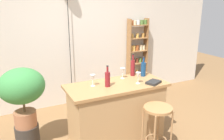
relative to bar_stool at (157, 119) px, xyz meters
The scene contains 13 objects.
back_wall 2.39m from the bar_stool, 98.31° to the left, with size 6.40×0.10×2.80m, color beige.
kitchen_counter 0.64m from the bar_stool, 120.26° to the left, with size 1.43×0.65×0.89m.
bar_stool is the anchor object (origin of this frame).
spice_shelf 2.28m from the bar_stool, 65.01° to the left, with size 0.45×0.17×1.68m.
plant_stool 1.83m from the bar_stool, 149.43° to the left, with size 0.33×0.33×0.36m, color #2D2823.
potted_plant 1.83m from the bar_stool, 149.43° to the left, with size 0.60×0.54×0.83m.
bottle_vinegar 0.88m from the bar_stool, 72.43° to the left, with size 0.08×0.08×0.31m.
bottle_wine_red 0.85m from the bar_stool, 132.42° to the left, with size 0.07×0.07×0.30m.
bottle_sauce_amber 0.94m from the bar_stool, 83.85° to the left, with size 0.07×0.07×0.35m.
wine_glass_left 0.65m from the bar_stool, 94.28° to the left, with size 0.07×0.07×0.16m.
wine_glass_center 1.02m from the bar_stool, 135.99° to the left, with size 0.07×0.07×0.16m.
wine_glass_right 0.89m from the bar_stool, 99.68° to the left, with size 0.07×0.07×0.16m.
cookbook 0.54m from the bar_stool, 64.59° to the left, with size 0.21×0.15×0.04m, color black.
Camera 1 is at (-1.39, -2.41, 2.00)m, focal length 36.72 mm.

